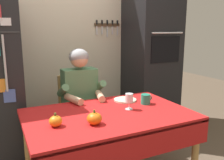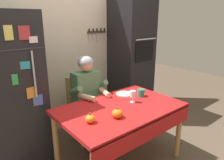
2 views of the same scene
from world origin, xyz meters
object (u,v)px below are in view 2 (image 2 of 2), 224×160
at_px(seated_person, 89,94).
at_px(serving_tray, 124,94).
at_px(refrigerator, 9,92).
at_px(pumpkin_large, 117,113).
at_px(wine_glass, 133,94).
at_px(pumpkin_medium, 90,119).
at_px(chair_behind_person, 82,105).
at_px(wall_oven, 131,58).
at_px(dining_table, 121,114).
at_px(coffee_mug, 141,93).

distance_m(seated_person, serving_tray, 0.48).
xyz_separation_m(refrigerator, pumpkin_large, (0.75, -1.05, -0.11)).
bearing_deg(wine_glass, serving_tray, 68.47).
bearing_deg(pumpkin_medium, chair_behind_person, 63.58).
relative_size(wall_oven, wine_glass, 14.32).
xyz_separation_m(chair_behind_person, pumpkin_medium, (-0.43, -0.87, 0.27)).
bearing_deg(wall_oven, refrigerator, -178.86).
xyz_separation_m(dining_table, serving_tray, (0.30, 0.28, 0.09)).
height_order(seated_person, pumpkin_large, seated_person).
distance_m(pumpkin_large, pumpkin_medium, 0.29).
bearing_deg(refrigerator, wine_glass, -36.69).
height_order(wall_oven, wine_glass, wall_oven).
distance_m(dining_table, chair_behind_person, 0.81).
xyz_separation_m(seated_person, coffee_mug, (0.47, -0.51, 0.05)).
distance_m(pumpkin_large, serving_tray, 0.67).
distance_m(seated_person, coffee_mug, 0.69).
xyz_separation_m(refrigerator, pumpkin_medium, (0.47, -0.96, -0.12)).
bearing_deg(wine_glass, coffee_mug, 17.79).
height_order(wall_oven, pumpkin_medium, wall_oven).
relative_size(dining_table, chair_behind_person, 1.51).
height_order(dining_table, pumpkin_medium, pumpkin_medium).
distance_m(refrigerator, dining_table, 1.32).
bearing_deg(coffee_mug, pumpkin_medium, -169.17).
height_order(wall_oven, dining_table, wall_oven).
bearing_deg(wall_oven, coffee_mug, -126.95).
height_order(chair_behind_person, serving_tray, chair_behind_person).
xyz_separation_m(wine_glass, pumpkin_medium, (-0.68, -0.10, -0.06)).
bearing_deg(dining_table, wine_glass, 6.64).
bearing_deg(pumpkin_large, refrigerator, 125.53).
bearing_deg(serving_tray, seated_person, 136.63).
distance_m(chair_behind_person, pumpkin_medium, 1.01).
bearing_deg(pumpkin_medium, seated_person, 57.60).
distance_m(wine_glass, pumpkin_medium, 0.69).
bearing_deg(refrigerator, wall_oven, 1.14).
xyz_separation_m(refrigerator, chair_behind_person, (0.91, -0.09, -0.39)).
relative_size(dining_table, seated_person, 1.12).
bearing_deg(chair_behind_person, pumpkin_medium, -116.42).
xyz_separation_m(seated_person, pumpkin_medium, (-0.43, -0.68, 0.04)).
xyz_separation_m(coffee_mug, serving_tray, (-0.12, 0.18, -0.04)).
distance_m(chair_behind_person, serving_tray, 0.67).
bearing_deg(seated_person, wine_glass, -66.95).
distance_m(dining_table, wine_glass, 0.27).
bearing_deg(wall_oven, wine_glass, -133.27).
bearing_deg(seated_person, serving_tray, -43.37).
bearing_deg(pumpkin_large, coffee_mug, 22.27).
relative_size(coffee_mug, pumpkin_medium, 1.13).
xyz_separation_m(refrigerator, coffee_mug, (1.38, -0.79, -0.11)).
bearing_deg(dining_table, pumpkin_large, -141.30).
height_order(chair_behind_person, pumpkin_large, chair_behind_person).
bearing_deg(chair_behind_person, serving_tray, -56.13).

